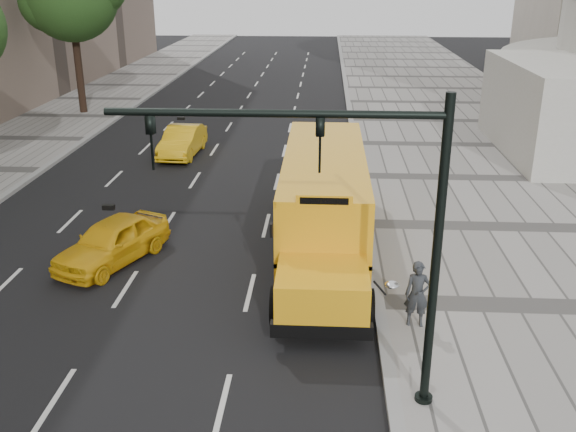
# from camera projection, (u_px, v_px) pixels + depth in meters

# --- Properties ---
(ground) EXTENTS (140.00, 140.00, 0.00)m
(ground) POSITION_uv_depth(u_px,v_px,m) (195.00, 224.00, 22.54)
(ground) COLOR black
(ground) RESTS_ON ground
(sidewalk_museum) EXTENTS (12.00, 140.00, 0.15)m
(sidewalk_museum) POSITION_uv_depth(u_px,v_px,m) (543.00, 229.00, 21.86)
(sidewalk_museum) COLOR gray
(sidewalk_museum) RESTS_ON ground
(curb_museum) EXTENTS (0.30, 140.00, 0.15)m
(curb_museum) POSITION_uv_depth(u_px,v_px,m) (367.00, 226.00, 22.19)
(curb_museum) COLOR gray
(curb_museum) RESTS_ON ground
(school_bus) EXTENTS (2.96, 11.56, 3.19)m
(school_bus) POSITION_uv_depth(u_px,v_px,m) (324.00, 195.00, 20.05)
(school_bus) COLOR #FFAE16
(school_bus) RESTS_ON ground
(taxi_near) EXTENTS (3.13, 4.37, 1.38)m
(taxi_near) POSITION_uv_depth(u_px,v_px,m) (112.00, 241.00, 19.33)
(taxi_near) COLOR yellow
(taxi_near) RESTS_ON ground
(taxi_far) EXTENTS (1.68, 4.30, 1.40)m
(taxi_far) POSITION_uv_depth(u_px,v_px,m) (182.00, 141.00, 30.69)
(taxi_far) COLOR yellow
(taxi_far) RESTS_ON ground
(pedestrian) EXTENTS (0.64, 0.45, 1.67)m
(pedestrian) POSITION_uv_depth(u_px,v_px,m) (417.00, 294.00, 15.54)
(pedestrian) COLOR #2B2F33
(pedestrian) RESTS_ON sidewalk_museum
(traffic_signal) EXTENTS (6.18, 0.36, 6.40)m
(traffic_signal) POSITION_uv_depth(u_px,v_px,m) (362.00, 218.00, 11.72)
(traffic_signal) COLOR black
(traffic_signal) RESTS_ON ground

